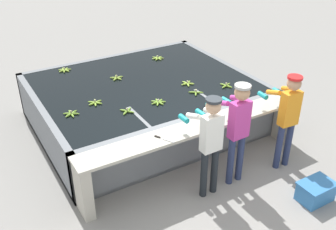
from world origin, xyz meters
The scene contains 18 objects.
ground_plane centered at (0.00, 0.00, 0.00)m, with size 80.00×80.00×0.00m, color gray.
wash_tank centered at (0.00, 2.16, 0.46)m, with size 4.19×3.44×0.93m.
work_ledge centered at (0.00, 0.23, 0.65)m, with size 4.19×0.45×0.93m.
worker_0 centered at (-0.16, -0.30, 1.03)m, with size 0.41×0.72×1.69m.
worker_1 centered at (0.39, -0.26, 1.08)m, with size 0.42×0.73×1.76m.
worker_2 centered at (1.37, -0.35, 1.05)m, with size 0.44×0.73×1.71m.
banana_bunch_floating_0 centered at (0.71, 1.64, 0.94)m, with size 0.27×0.28×0.08m.
banana_bunch_floating_1 centered at (-1.16, 3.53, 0.94)m, with size 0.28×0.28×0.08m.
banana_bunch_floating_2 centered at (1.30, 1.18, 0.94)m, with size 0.28×0.28×0.08m.
banana_bunch_floating_3 centered at (-0.38, 2.60, 0.94)m, with size 0.27×0.28×0.08m.
banana_bunch_floating_4 centered at (0.63, 1.23, 0.94)m, with size 0.25×0.25×0.08m.
banana_bunch_floating_5 centered at (-1.65, 1.62, 0.94)m, with size 0.26×0.28×0.08m.
banana_bunch_floating_6 centered at (0.87, 3.13, 0.94)m, with size 0.28×0.28×0.08m.
banana_bunch_floating_7 centered at (-1.15, 1.79, 0.94)m, with size 0.28×0.28×0.08m.
banana_bunch_floating_8 centered at (-0.80, 1.22, 0.94)m, with size 0.24×0.24×0.08m.
banana_bunch_floating_9 centered at (-0.18, 1.24, 0.94)m, with size 0.28×0.28×0.08m.
knife_0 centered at (-0.71, 0.19, 0.94)m, with size 0.19×0.32×0.02m.
crate centered at (1.18, -1.31, 0.16)m, with size 0.55×0.39×0.32m.
Camera 1 is at (-3.19, -4.20, 4.18)m, focal length 42.00 mm.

